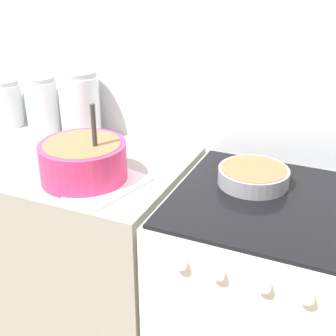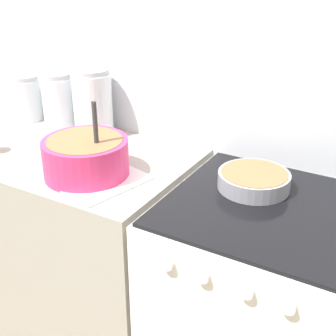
# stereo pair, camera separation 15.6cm
# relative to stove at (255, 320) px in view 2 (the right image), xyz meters

# --- Properties ---
(wall_back) EXTENTS (4.98, 0.05, 2.40)m
(wall_back) POSITION_rel_stove_xyz_m (-0.33, 0.33, 0.74)
(wall_back) COLOR silver
(wall_back) RESTS_ON ground_plane
(countertop_cabinet) EXTENTS (0.99, 0.61, 0.93)m
(countertop_cabinet) POSITION_rel_stove_xyz_m (-0.82, 0.00, 0.00)
(countertop_cabinet) COLOR #9E998E
(countertop_cabinet) RESTS_ON ground_plane
(stove) EXTENTS (0.63, 0.63, 0.93)m
(stove) POSITION_rel_stove_xyz_m (0.00, 0.00, 0.00)
(stove) COLOR white
(stove) RESTS_ON ground_plane
(mixing_bowl) EXTENTS (0.29, 0.29, 0.27)m
(mixing_bowl) POSITION_rel_stove_xyz_m (-0.61, -0.11, 0.54)
(mixing_bowl) COLOR #E0336B
(mixing_bowl) RESTS_ON countertop_cabinet
(baking_pan) EXTENTS (0.24, 0.24, 0.06)m
(baking_pan) POSITION_rel_stove_xyz_m (-0.08, 0.09, 0.49)
(baking_pan) COLOR gray
(baking_pan) RESTS_ON stove
(storage_jar_left) EXTENTS (0.13, 0.13, 0.20)m
(storage_jar_left) POSITION_rel_stove_xyz_m (-1.21, 0.21, 0.55)
(storage_jar_left) COLOR silver
(storage_jar_left) RESTS_ON countertop_cabinet
(storage_jar_middle) EXTENTS (0.13, 0.13, 0.24)m
(storage_jar_middle) POSITION_rel_stove_xyz_m (-1.02, 0.21, 0.56)
(storage_jar_middle) COLOR silver
(storage_jar_middle) RESTS_ON countertop_cabinet
(storage_jar_right) EXTENTS (0.16, 0.16, 0.28)m
(storage_jar_right) POSITION_rel_stove_xyz_m (-0.83, 0.21, 0.58)
(storage_jar_right) COLOR silver
(storage_jar_right) RESTS_ON countertop_cabinet
(recipe_page) EXTENTS (0.25, 0.32, 0.01)m
(recipe_page) POSITION_rel_stove_xyz_m (-0.51, -0.13, 0.47)
(recipe_page) COLOR white
(recipe_page) RESTS_ON countertop_cabinet
(measuring_spoon) EXTENTS (0.12, 0.04, 0.04)m
(measuring_spoon) POSITION_rel_stove_xyz_m (-0.59, -0.23, 0.48)
(measuring_spoon) COLOR #333338
(measuring_spoon) RESTS_ON countertop_cabinet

